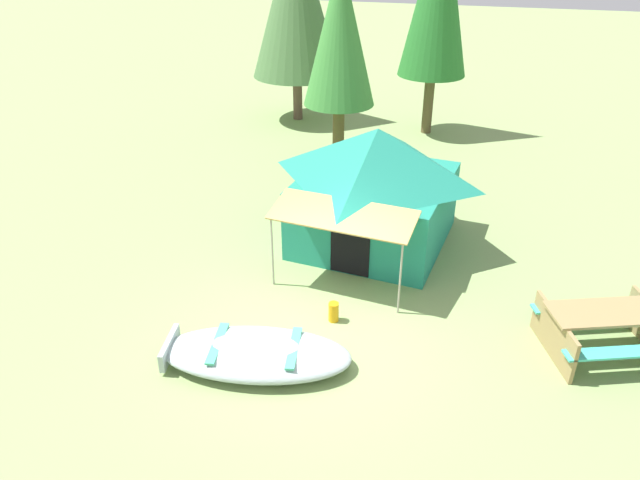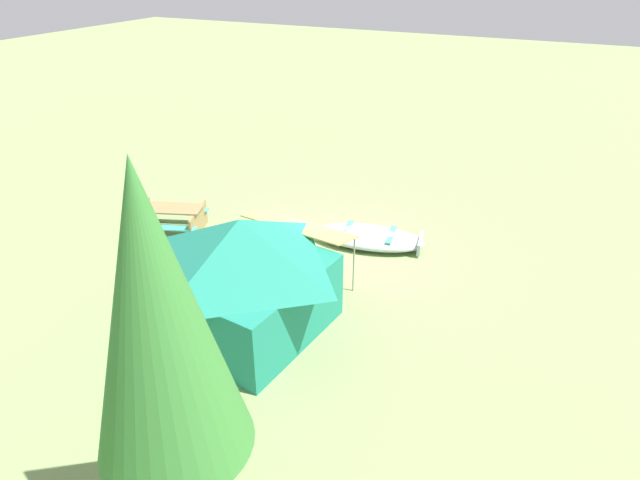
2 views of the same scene
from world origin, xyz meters
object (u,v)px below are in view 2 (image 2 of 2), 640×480
at_px(beached_rowboat, 369,237).
at_px(pine_tree_back_left, 157,322).
at_px(canvas_cabin_tent, 243,273).
at_px(cooler_box, 237,281).
at_px(fuel_can, 315,255).
at_px(picnic_table, 169,217).

relative_size(beached_rowboat, pine_tree_back_left, 0.59).
bearing_deg(pine_tree_back_left, beached_rowboat, -85.11).
bearing_deg(canvas_cabin_tent, pine_tree_back_left, 113.03).
bearing_deg(cooler_box, fuel_can, -120.58).
relative_size(canvas_cabin_tent, pine_tree_back_left, 0.81).
xyz_separation_m(beached_rowboat, fuel_can, (0.88, 1.39, -0.04)).
height_order(canvas_cabin_tent, fuel_can, canvas_cabin_tent).
bearing_deg(beached_rowboat, picnic_table, 18.50).
xyz_separation_m(cooler_box, pine_tree_back_left, (-2.68, 5.16, 3.25)).
distance_m(picnic_table, pine_tree_back_left, 9.34).
distance_m(picnic_table, fuel_can, 4.25).
distance_m(beached_rowboat, canvas_cabin_tent, 4.57).
xyz_separation_m(cooler_box, fuel_can, (-1.08, -1.83, -0.00)).
bearing_deg(picnic_table, fuel_can, -175.73).
bearing_deg(beached_rowboat, cooler_box, 58.67).
relative_size(picnic_table, fuel_can, 6.30).
height_order(beached_rowboat, fuel_can, beached_rowboat).
distance_m(canvas_cabin_tent, pine_tree_back_left, 4.91).
height_order(picnic_table, fuel_can, picnic_table).
bearing_deg(cooler_box, picnic_table, -25.66).
relative_size(cooler_box, pine_tree_back_left, 0.10).
height_order(beached_rowboat, cooler_box, beached_rowboat).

